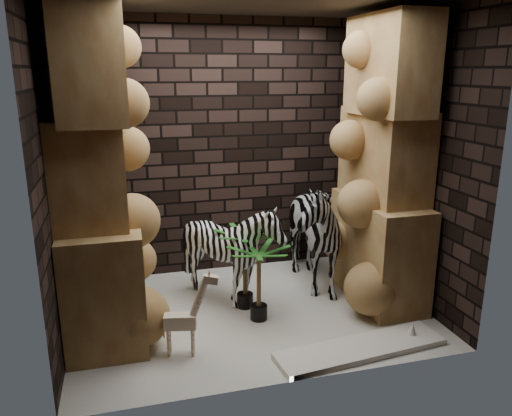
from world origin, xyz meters
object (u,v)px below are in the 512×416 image
object	(u,v)px
zebra_left	(232,258)
palm_front	(245,269)
zebra_right	(304,221)
surfboard	(361,348)
palm_back	(259,283)
giraffe_toy	(180,312)

from	to	relation	value
zebra_left	palm_front	xyz separation A→B (m)	(0.11, -0.11, -0.09)
zebra_right	palm_front	xyz separation A→B (m)	(-0.78, -0.39, -0.34)
zebra_left	palm_front	bearing A→B (deg)	-43.01
zebra_right	surfboard	world-z (taller)	zebra_right
zebra_right	surfboard	xyz separation A→B (m)	(-0.00, -1.49, -0.74)
zebra_left	palm_back	world-z (taller)	zebra_left
zebra_right	zebra_left	world-z (taller)	zebra_right
giraffe_toy	surfboard	world-z (taller)	giraffe_toy
palm_back	zebra_left	bearing A→B (deg)	114.00
surfboard	giraffe_toy	bearing A→B (deg)	160.37
zebra_right	palm_back	size ratio (longest dim) A/B	1.97
palm_front	palm_back	world-z (taller)	palm_front
zebra_right	palm_back	xyz separation A→B (m)	(-0.72, -0.69, -0.38)
zebra_left	palm_back	distance (m)	0.47
zebra_left	palm_back	size ratio (longest dim) A/B	1.47
giraffe_toy	palm_back	size ratio (longest dim) A/B	1.03
zebra_right	giraffe_toy	xyz separation A→B (m)	(-1.54, -1.12, -0.36)
giraffe_toy	palm_back	distance (m)	0.94
zebra_left	surfboard	world-z (taller)	zebra_left
palm_back	surfboard	size ratio (longest dim) A/B	0.49
zebra_right	palm_front	distance (m)	0.94
surfboard	palm_back	bearing A→B (deg)	125.43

